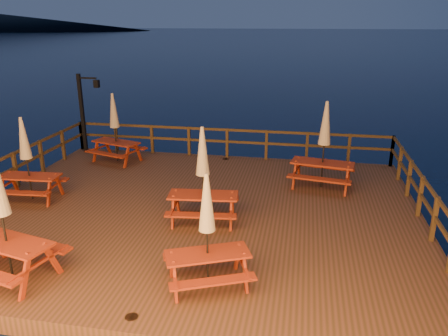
{
  "coord_description": "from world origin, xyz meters",
  "views": [
    {
      "loc": [
        2.75,
        -10.55,
        5.32
      ],
      "look_at": [
        0.67,
        0.6,
        1.44
      ],
      "focal_mm": 35.0,
      "sensor_mm": 36.0,
      "label": 1
    }
  ],
  "objects_px": {
    "picnic_table_0": "(115,127)",
    "picnic_table_2": "(1,213)",
    "picnic_table_1": "(207,229)",
    "lamp_post": "(85,106)"
  },
  "relations": [
    {
      "from": "picnic_table_1",
      "to": "picnic_table_2",
      "type": "relative_size",
      "value": 0.86
    },
    {
      "from": "picnic_table_0",
      "to": "picnic_table_2",
      "type": "distance_m",
      "value": 7.54
    },
    {
      "from": "picnic_table_0",
      "to": "picnic_table_1",
      "type": "relative_size",
      "value": 1.08
    },
    {
      "from": "picnic_table_0",
      "to": "picnic_table_1",
      "type": "bearing_deg",
      "value": -37.2
    },
    {
      "from": "lamp_post",
      "to": "picnic_table_2",
      "type": "distance_m",
      "value": 8.79
    },
    {
      "from": "lamp_post",
      "to": "picnic_table_0",
      "type": "distance_m",
      "value": 1.87
    },
    {
      "from": "picnic_table_0",
      "to": "picnic_table_2",
      "type": "relative_size",
      "value": 0.92
    },
    {
      "from": "lamp_post",
      "to": "picnic_table_1",
      "type": "xyz_separation_m",
      "value": [
        6.49,
        -7.94,
        -0.6
      ]
    },
    {
      "from": "picnic_table_0",
      "to": "picnic_table_2",
      "type": "bearing_deg",
      "value": -64.66
    },
    {
      "from": "lamp_post",
      "to": "picnic_table_0",
      "type": "xyz_separation_m",
      "value": [
        1.55,
        -0.92,
        -0.51
      ]
    }
  ]
}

